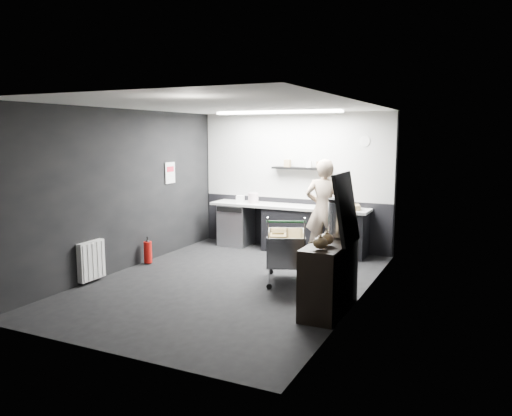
% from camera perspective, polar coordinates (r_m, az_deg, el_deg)
% --- Properties ---
extents(floor, '(5.50, 5.50, 0.00)m').
position_cam_1_polar(floor, '(7.83, -3.03, -8.53)').
color(floor, black).
rests_on(floor, ground).
extents(ceiling, '(5.50, 5.50, 0.00)m').
position_cam_1_polar(ceiling, '(7.50, -3.19, 11.62)').
color(ceiling, silver).
rests_on(ceiling, wall_back).
extents(wall_back, '(5.50, 0.00, 5.50)m').
position_cam_1_polar(wall_back, '(10.03, 4.40, 3.10)').
color(wall_back, black).
rests_on(wall_back, floor).
extents(wall_front, '(5.50, 0.00, 5.50)m').
position_cam_1_polar(wall_front, '(5.32, -17.36, -2.07)').
color(wall_front, black).
rests_on(wall_front, floor).
extents(wall_left, '(0.00, 5.50, 5.50)m').
position_cam_1_polar(wall_left, '(8.67, -14.82, 1.99)').
color(wall_left, black).
rests_on(wall_left, floor).
extents(wall_right, '(0.00, 5.50, 5.50)m').
position_cam_1_polar(wall_right, '(6.83, 11.82, 0.41)').
color(wall_right, black).
rests_on(wall_right, floor).
extents(kitchen_wall_panel, '(3.95, 0.02, 1.70)m').
position_cam_1_polar(kitchen_wall_panel, '(9.98, 4.39, 5.95)').
color(kitchen_wall_panel, '#B0B1AC').
rests_on(kitchen_wall_panel, wall_back).
extents(dado_panel, '(3.95, 0.02, 1.00)m').
position_cam_1_polar(dado_panel, '(10.13, 4.30, -1.70)').
color(dado_panel, black).
rests_on(dado_panel, wall_back).
extents(floating_shelf, '(1.20, 0.22, 0.04)m').
position_cam_1_polar(floating_shelf, '(9.82, 5.24, 4.55)').
color(floating_shelf, black).
rests_on(floating_shelf, wall_back).
extents(wall_clock, '(0.20, 0.03, 0.20)m').
position_cam_1_polar(wall_clock, '(9.55, 12.32, 7.47)').
color(wall_clock, silver).
rests_on(wall_clock, wall_back).
extents(poster, '(0.02, 0.30, 0.40)m').
position_cam_1_polar(poster, '(9.66, -9.80, 3.98)').
color(poster, white).
rests_on(poster, wall_left).
extents(poster_red_band, '(0.02, 0.22, 0.10)m').
position_cam_1_polar(poster_red_band, '(9.66, -9.79, 4.40)').
color(poster_red_band, red).
rests_on(poster_red_band, poster).
extents(radiator, '(0.10, 0.50, 0.60)m').
position_cam_1_polar(radiator, '(8.15, -18.32, -5.72)').
color(radiator, silver).
rests_on(radiator, wall_left).
extents(ceiling_strip, '(2.40, 0.20, 0.04)m').
position_cam_1_polar(ceiling_strip, '(9.16, 2.44, 10.87)').
color(ceiling_strip, white).
rests_on(ceiling_strip, ceiling).
extents(prep_counter, '(3.20, 0.61, 0.90)m').
position_cam_1_polar(prep_counter, '(9.80, 4.39, -2.30)').
color(prep_counter, black).
rests_on(prep_counter, floor).
extents(person, '(0.74, 0.54, 1.85)m').
position_cam_1_polar(person, '(9.07, 7.75, -0.24)').
color(person, beige).
rests_on(person, floor).
extents(shopping_cart, '(0.90, 1.16, 1.05)m').
position_cam_1_polar(shopping_cart, '(7.76, 3.41, -4.83)').
color(shopping_cart, silver).
rests_on(shopping_cart, floor).
extents(sideboard, '(0.52, 1.21, 1.81)m').
position_cam_1_polar(sideboard, '(6.56, 8.57, -6.75)').
color(sideboard, black).
rests_on(sideboard, floor).
extents(fire_extinguisher, '(0.14, 0.14, 0.47)m').
position_cam_1_polar(fire_extinguisher, '(9.06, -12.26, -4.85)').
color(fire_extinguisher, red).
rests_on(fire_extinguisher, floor).
extents(cardboard_box, '(0.54, 0.47, 0.09)m').
position_cam_1_polar(cardboard_box, '(9.36, 10.39, 0.09)').
color(cardboard_box, '#91774D').
rests_on(cardboard_box, prep_counter).
extents(pink_tub, '(0.20, 0.20, 0.20)m').
position_cam_1_polar(pink_tub, '(10.07, -0.32, 1.15)').
color(pink_tub, beige).
rests_on(pink_tub, prep_counter).
extents(white_container, '(0.19, 0.17, 0.14)m').
position_cam_1_polar(white_container, '(10.14, -1.81, 1.02)').
color(white_container, silver).
rests_on(white_container, prep_counter).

